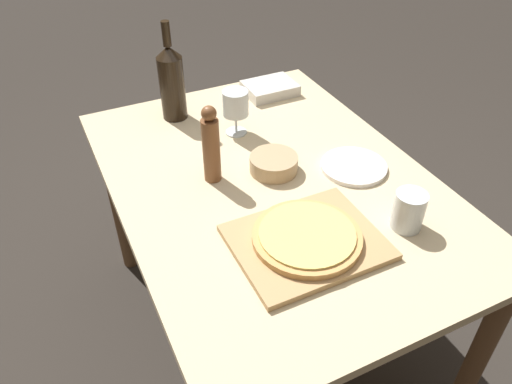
# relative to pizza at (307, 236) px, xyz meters

# --- Properties ---
(ground_plane) EXTENTS (12.00, 12.00, 0.00)m
(ground_plane) POSITION_rel_pizza_xyz_m (0.05, 0.28, -0.76)
(ground_plane) COLOR #2D2823
(dining_table) EXTENTS (0.91, 1.28, 0.73)m
(dining_table) POSITION_rel_pizza_xyz_m (0.05, 0.28, -0.13)
(dining_table) COLOR #CCB78E
(dining_table) RESTS_ON ground_plane
(cutting_board) EXTENTS (0.37, 0.30, 0.02)m
(cutting_board) POSITION_rel_pizza_xyz_m (0.00, 0.00, -0.02)
(cutting_board) COLOR tan
(cutting_board) RESTS_ON dining_table
(pizza) EXTENTS (0.28, 0.28, 0.02)m
(pizza) POSITION_rel_pizza_xyz_m (0.00, 0.00, 0.00)
(pizza) COLOR tan
(pizza) RESTS_ON cutting_board
(wine_bottle) EXTENTS (0.09, 0.09, 0.35)m
(wine_bottle) POSITION_rel_pizza_xyz_m (-0.09, 0.77, 0.11)
(wine_bottle) COLOR black
(wine_bottle) RESTS_ON dining_table
(pepper_mill) EXTENTS (0.05, 0.05, 0.24)m
(pepper_mill) POSITION_rel_pizza_xyz_m (-0.11, 0.37, 0.09)
(pepper_mill) COLOR brown
(pepper_mill) RESTS_ON dining_table
(wine_glass) EXTENTS (0.09, 0.09, 0.16)m
(wine_glass) POSITION_rel_pizza_xyz_m (0.06, 0.58, 0.08)
(wine_glass) COLOR silver
(wine_glass) RESTS_ON dining_table
(small_bowl) EXTENTS (0.15, 0.15, 0.05)m
(small_bowl) POSITION_rel_pizza_xyz_m (0.07, 0.32, -0.00)
(small_bowl) COLOR tan
(small_bowl) RESTS_ON dining_table
(drinking_tumbler) EXTENTS (0.08, 0.08, 0.11)m
(drinking_tumbler) POSITION_rel_pizza_xyz_m (0.27, -0.05, 0.02)
(drinking_tumbler) COLOR silver
(drinking_tumbler) RESTS_ON dining_table
(dinner_plate) EXTENTS (0.20, 0.20, 0.01)m
(dinner_plate) POSITION_rel_pizza_xyz_m (0.30, 0.23, -0.02)
(dinner_plate) COLOR white
(dinner_plate) RESTS_ON dining_table
(food_container) EXTENTS (0.19, 0.15, 0.04)m
(food_container) POSITION_rel_pizza_xyz_m (0.29, 0.78, -0.01)
(food_container) COLOR beige
(food_container) RESTS_ON dining_table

